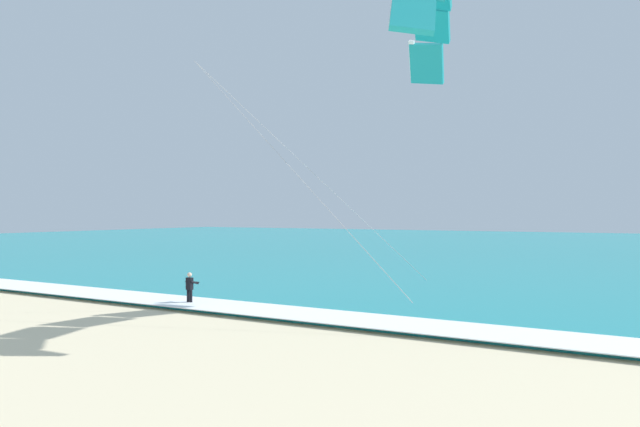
% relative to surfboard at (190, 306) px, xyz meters
% --- Properties ---
extents(sea, '(200.00, 120.00, 0.20)m').
position_rel_surfboard_xyz_m(sea, '(-0.95, 59.02, 0.07)').
color(sea, teal).
rests_on(sea, ground).
extents(surf_foam, '(200.00, 2.99, 0.04)m').
position_rel_surfboard_xyz_m(surf_foam, '(-0.95, 0.02, 0.19)').
color(surf_foam, white).
rests_on(surf_foam, sea).
extents(surfboard, '(0.58, 1.44, 0.09)m').
position_rel_surfboard_xyz_m(surfboard, '(0.00, 0.00, 0.00)').
color(surfboard, white).
rests_on(surfboard, ground).
extents(kitesurfer, '(0.55, 0.55, 1.69)m').
position_rel_surfboard_xyz_m(kitesurfer, '(0.00, 0.02, 0.91)').
color(kitesurfer, black).
rests_on(kitesurfer, ground).
extents(kite_primary, '(12.80, 9.12, 13.27)m').
position_rel_surfboard_xyz_m(kite_primary, '(10.95, 2.97, 13.09)').
color(kite_primary, teal).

